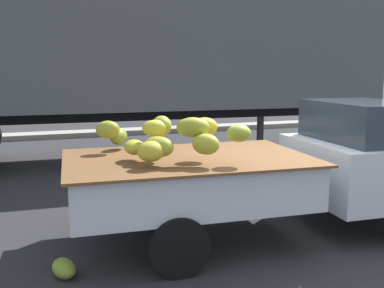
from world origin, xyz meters
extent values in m
plane|color=#28282B|center=(0.00, 0.00, 0.00)|extent=(220.00, 220.00, 0.00)
cube|color=gray|center=(0.00, 9.85, 0.08)|extent=(80.00, 0.80, 0.16)
cube|color=silver|center=(1.18, 0.16, 0.79)|extent=(2.13, 1.85, 0.78)
cube|color=#28333D|center=(0.98, 0.17, 1.44)|extent=(1.21, 1.58, 0.52)
cube|color=silver|center=(-1.48, 0.32, 0.58)|extent=(2.89, 1.89, 0.08)
cube|color=silver|center=(-1.43, 1.16, 0.84)|extent=(2.79, 0.22, 0.44)
cube|color=silver|center=(-1.53, -0.51, 0.84)|extent=(2.79, 0.22, 0.44)
cube|color=silver|center=(-0.11, 0.24, 0.84)|extent=(0.16, 1.72, 0.44)
cube|color=silver|center=(-2.85, 0.41, 0.84)|extent=(0.16, 1.72, 0.44)
cube|color=#B21914|center=(-1.43, 1.19, 0.80)|extent=(2.68, 0.18, 0.07)
cube|color=brown|center=(-1.48, 0.32, 1.07)|extent=(3.02, 2.02, 0.03)
ellipsoid|color=#98A931|center=(-1.81, 0.28, 1.48)|extent=(0.25, 0.29, 0.23)
ellipsoid|color=gold|center=(-2.04, -0.11, 1.26)|extent=(0.32, 0.28, 0.22)
ellipsoid|color=olive|center=(-2.17, 1.10, 1.26)|extent=(0.34, 0.36, 0.22)
ellipsoid|color=gold|center=(-2.13, 0.31, 1.24)|extent=(0.24, 0.34, 0.17)
ellipsoid|color=#A2AC2F|center=(-1.94, -0.04, 1.29)|extent=(0.41, 0.42, 0.23)
ellipsoid|color=#90A02C|center=(-1.60, 1.07, 1.32)|extent=(0.38, 0.40, 0.23)
ellipsoid|color=#ADB432|center=(-1.47, -0.24, 1.33)|extent=(0.37, 0.37, 0.23)
ellipsoid|color=gold|center=(-1.34, 0.13, 1.47)|extent=(0.36, 0.33, 0.21)
ellipsoid|color=#91A22E|center=(-1.09, -0.27, 1.43)|extent=(0.35, 0.34, 0.19)
ellipsoid|color=#94A12C|center=(-2.34, 0.90, 1.38)|extent=(0.34, 0.27, 0.22)
ellipsoid|color=gold|center=(-1.91, 0.21, 1.47)|extent=(0.31, 0.22, 0.19)
ellipsoid|color=#9AA32B|center=(-1.55, -0.06, 1.49)|extent=(0.42, 0.34, 0.22)
cylinder|color=black|center=(1.28, 0.99, 0.32)|extent=(0.65, 0.24, 0.64)
cylinder|color=black|center=(-1.76, 1.17, 0.32)|extent=(0.65, 0.24, 0.64)
cylinder|color=black|center=(-1.86, -0.49, 0.32)|extent=(0.65, 0.24, 0.64)
cube|color=#4C5156|center=(-1.03, 5.58, 2.60)|extent=(12.10, 3.01, 2.70)
cube|color=black|center=(-1.03, 5.58, 1.10)|extent=(11.05, 0.87, 0.30)
cylinder|color=#38383A|center=(2.26, 5.44, 0.62)|extent=(0.18, 0.18, 1.25)
ellipsoid|color=olive|center=(-2.99, -0.13, 0.10)|extent=(0.31, 0.40, 0.20)
camera|label=1|loc=(-3.14, -4.53, 2.11)|focal=40.67mm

